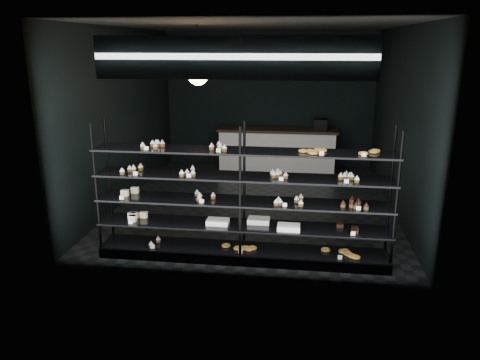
% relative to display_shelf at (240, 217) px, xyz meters
% --- Properties ---
extents(room, '(5.01, 6.01, 3.20)m').
position_rel_display_shelf_xyz_m(room, '(-0.03, 2.45, 0.97)').
color(room, black).
rests_on(room, ground).
extents(display_shelf, '(4.00, 0.50, 1.91)m').
position_rel_display_shelf_xyz_m(display_shelf, '(0.00, 0.00, 0.00)').
color(display_shelf, black).
rests_on(display_shelf, room).
extents(signage, '(3.30, 0.05, 0.50)m').
position_rel_display_shelf_xyz_m(signage, '(-0.03, -0.48, 2.12)').
color(signage, '#0E1747').
rests_on(signage, room).
extents(pendant_lamp, '(0.31, 0.31, 0.89)m').
position_rel_display_shelf_xyz_m(pendant_lamp, '(-0.81, 1.17, 1.82)').
color(pendant_lamp, black).
rests_on(pendant_lamp, room).
extents(service_counter, '(2.80, 0.65, 1.23)m').
position_rel_display_shelf_xyz_m(service_counter, '(0.23, 4.95, -0.13)').
color(service_counter, silver).
rests_on(service_counter, room).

